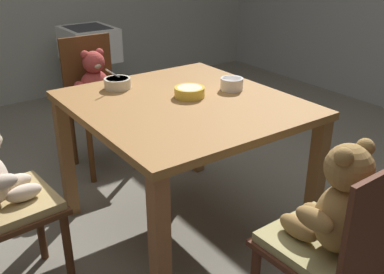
{
  "coord_description": "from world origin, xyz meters",
  "views": [
    {
      "loc": [
        1.64,
        -1.12,
        1.42
      ],
      "look_at": [
        0.0,
        0.05,
        0.52
      ],
      "focal_mm": 41.64,
      "sensor_mm": 36.0,
      "label": 1
    }
  ],
  "objects": [
    {
      "name": "ground_plane",
      "position": [
        0.0,
        0.0,
        -0.02
      ],
      "size": [
        5.2,
        5.2,
        0.04
      ],
      "color": "slate"
    },
    {
      "name": "teddy_chair_near_left",
      "position": [
        -0.93,
        -0.04,
        0.53
      ],
      "size": [
        0.37,
        0.37,
        0.85
      ],
      "rotation": [
        0.0,
        0.0,
        -0.01
      ],
      "color": "#573216",
      "rests_on": "ground_plane"
    },
    {
      "name": "teddy_chair_near_right",
      "position": [
        0.92,
        -0.02,
        0.55
      ],
      "size": [
        0.39,
        0.38,
        0.86
      ],
      "rotation": [
        0.0,
        0.0,
        3.17
      ],
      "color": "#4F291A",
      "rests_on": "ground_plane"
    },
    {
      "name": "dining_table",
      "position": [
        0.0,
        0.0,
        0.61
      ],
      "size": [
        1.05,
        0.96,
        0.72
      ],
      "color": "olive",
      "rests_on": "ground_plane"
    },
    {
      "name": "porridge_bowl_yellow_center",
      "position": [
        -0.03,
        0.06,
        0.74
      ],
      "size": [
        0.15,
        0.15,
        0.05
      ],
      "color": "yellow",
      "rests_on": "dining_table"
    },
    {
      "name": "sink_basin",
      "position": [
        -2.05,
        0.4,
        0.47
      ],
      "size": [
        0.48,
        0.41,
        0.71
      ],
      "color": "#B7B2A8",
      "rests_on": "ground_plane"
    },
    {
      "name": "porridge_bowl_white_far_center",
      "position": [
        -0.0,
        0.3,
        0.75
      ],
      "size": [
        0.11,
        0.11,
        0.06
      ],
      "color": "white",
      "rests_on": "dining_table"
    },
    {
      "name": "porridge_bowl_cream_near_left",
      "position": [
        -0.35,
        -0.17,
        0.74
      ],
      "size": [
        0.14,
        0.14,
        0.12
      ],
      "color": "beige",
      "rests_on": "dining_table"
    }
  ]
}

